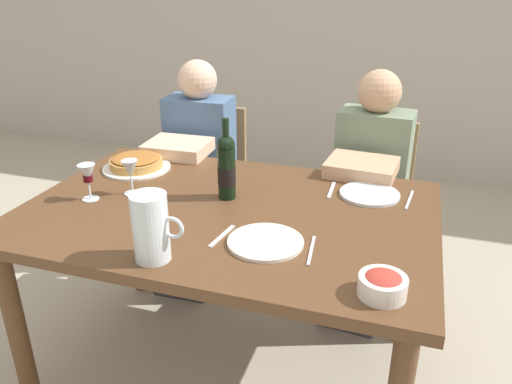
# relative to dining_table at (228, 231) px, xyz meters

# --- Properties ---
(ground_plane) EXTENTS (8.00, 8.00, 0.00)m
(ground_plane) POSITION_rel_dining_table_xyz_m (0.00, 0.00, -0.67)
(ground_plane) COLOR #B2A893
(dining_table) EXTENTS (1.50, 1.00, 0.76)m
(dining_table) POSITION_rel_dining_table_xyz_m (0.00, 0.00, 0.00)
(dining_table) COLOR brown
(dining_table) RESTS_ON ground
(wine_bottle) EXTENTS (0.07, 0.07, 0.31)m
(wine_bottle) POSITION_rel_dining_table_xyz_m (-0.04, 0.10, 0.22)
(wine_bottle) COLOR black
(wine_bottle) RESTS_ON dining_table
(water_pitcher) EXTENTS (0.16, 0.11, 0.21)m
(water_pitcher) POSITION_rel_dining_table_xyz_m (-0.09, -0.39, 0.19)
(water_pitcher) COLOR silver
(water_pitcher) RESTS_ON dining_table
(baked_tart) EXTENTS (0.30, 0.30, 0.06)m
(baked_tart) POSITION_rel_dining_table_xyz_m (-0.53, 0.26, 0.12)
(baked_tart) COLOR white
(baked_tart) RESTS_ON dining_table
(salad_bowl) EXTENTS (0.13, 0.13, 0.07)m
(salad_bowl) POSITION_rel_dining_table_xyz_m (0.59, -0.37, 0.13)
(salad_bowl) COLOR white
(salad_bowl) RESTS_ON dining_table
(wine_glass_left_diner) EXTENTS (0.07, 0.07, 0.14)m
(wine_glass_left_diner) POSITION_rel_dining_table_xyz_m (-0.53, -0.08, 0.19)
(wine_glass_left_diner) COLOR silver
(wine_glass_left_diner) RESTS_ON dining_table
(wine_glass_right_diner) EXTENTS (0.06, 0.06, 0.14)m
(wine_glass_right_diner) POSITION_rel_dining_table_xyz_m (-0.40, 0.01, 0.19)
(wine_glass_right_diner) COLOR silver
(wine_glass_right_diner) RESTS_ON dining_table
(dinner_plate_left_setting) EXTENTS (0.25, 0.25, 0.01)m
(dinner_plate_left_setting) POSITION_rel_dining_table_xyz_m (0.21, -0.20, 0.10)
(dinner_plate_left_setting) COLOR silver
(dinner_plate_left_setting) RESTS_ON dining_table
(dinner_plate_right_setting) EXTENTS (0.23, 0.23, 0.01)m
(dinner_plate_right_setting) POSITION_rel_dining_table_xyz_m (0.49, 0.28, 0.10)
(dinner_plate_right_setting) COLOR silver
(dinner_plate_right_setting) RESTS_ON dining_table
(fork_left_setting) EXTENTS (0.04, 0.16, 0.00)m
(fork_left_setting) POSITION_rel_dining_table_xyz_m (0.06, -0.20, 0.09)
(fork_left_setting) COLOR silver
(fork_left_setting) RESTS_ON dining_table
(knife_left_setting) EXTENTS (0.03, 0.18, 0.00)m
(knife_left_setting) POSITION_rel_dining_table_xyz_m (0.36, -0.20, 0.09)
(knife_left_setting) COLOR silver
(knife_left_setting) RESTS_ON dining_table
(knife_right_setting) EXTENTS (0.03, 0.18, 0.00)m
(knife_right_setting) POSITION_rel_dining_table_xyz_m (0.64, 0.28, 0.09)
(knife_right_setting) COLOR silver
(knife_right_setting) RESTS_ON dining_table
(spoon_right_setting) EXTENTS (0.02, 0.16, 0.00)m
(spoon_right_setting) POSITION_rel_dining_table_xyz_m (0.34, 0.28, 0.09)
(spoon_right_setting) COLOR silver
(spoon_right_setting) RESTS_ON dining_table
(chair_left) EXTENTS (0.41, 0.41, 0.87)m
(chair_left) POSITION_rel_dining_table_xyz_m (-0.45, 0.90, -0.17)
(chair_left) COLOR #9E7A51
(chair_left) RESTS_ON ground
(diner_left) EXTENTS (0.35, 0.51, 1.16)m
(diner_left) POSITION_rel_dining_table_xyz_m (-0.45, 0.66, -0.05)
(diner_left) COLOR #4C6B93
(diner_left) RESTS_ON ground
(chair_right) EXTENTS (0.43, 0.43, 0.87)m
(chair_right) POSITION_rel_dining_table_xyz_m (0.46, 0.90, -0.17)
(chair_right) COLOR #9E7A51
(chair_right) RESTS_ON ground
(diner_right) EXTENTS (0.36, 0.53, 1.16)m
(diner_right) POSITION_rel_dining_table_xyz_m (0.44, 0.67, -0.05)
(diner_right) COLOR gray
(diner_right) RESTS_ON ground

